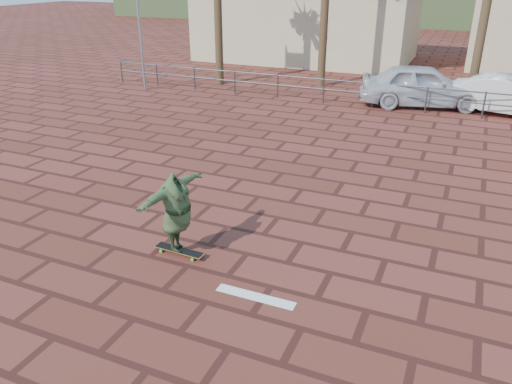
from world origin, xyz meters
TOP-DOWN VIEW (x-y plane):
  - ground at (0.00, 0.00)m, footprint 120.00×120.00m
  - paint_stripe at (0.70, -1.20)m, footprint 1.40×0.22m
  - guardrail at (0.00, 12.00)m, footprint 24.06×0.06m
  - building_west at (-6.00, 22.00)m, footprint 12.60×7.60m
  - longboard at (-1.19, -0.53)m, footprint 1.06×0.28m
  - skateboarder at (-1.19, -0.53)m, footprint 0.65×1.98m
  - car_silver at (1.72, 13.00)m, footprint 5.12×2.98m
  - car_white at (4.82, 13.00)m, footprint 4.47×2.27m

SIDE VIEW (x-z plane):
  - ground at x=0.00m, z-range 0.00..0.00m
  - paint_stripe at x=0.70m, z-range 0.00..0.01m
  - longboard at x=-1.19m, z-range 0.03..0.14m
  - guardrail at x=0.00m, z-range 0.18..1.18m
  - car_white at x=4.82m, z-range 0.00..1.41m
  - car_silver at x=1.72m, z-range 0.00..1.64m
  - skateboarder at x=-1.19m, z-range 0.10..1.69m
  - building_west at x=-6.00m, z-range 0.03..4.53m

